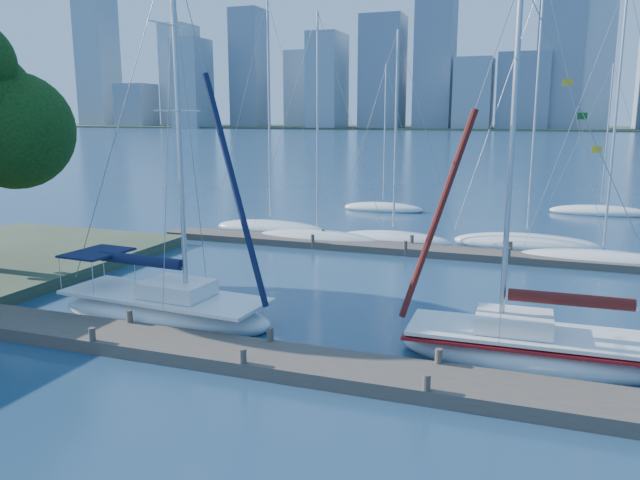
% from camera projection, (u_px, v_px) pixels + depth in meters
% --- Properties ---
extents(ground, '(700.00, 700.00, 0.00)m').
position_uv_depth(ground, '(258.00, 364.00, 17.84)').
color(ground, '#18324D').
rests_on(ground, ground).
extents(near_dock, '(26.00, 2.00, 0.40)m').
position_uv_depth(near_dock, '(257.00, 358.00, 17.80)').
color(near_dock, '#483C34').
rests_on(near_dock, ground).
extents(far_dock, '(30.00, 1.80, 0.36)m').
position_uv_depth(far_dock, '(428.00, 251.00, 31.89)').
color(far_dock, '#483C34').
rests_on(far_dock, ground).
extents(far_shore, '(800.00, 100.00, 1.50)m').
position_uv_depth(far_shore, '(533.00, 129.00, 312.89)').
color(far_shore, '#38472D').
rests_on(far_shore, ground).
extents(sailboat_navy, '(8.20, 3.24, 12.78)m').
position_uv_depth(sailboat_navy, '(164.00, 292.00, 21.44)').
color(sailboat_navy, silver).
rests_on(sailboat_navy, ground).
extents(sailboat_maroon, '(7.67, 2.68, 11.11)m').
position_uv_depth(sailboat_maroon, '(532.00, 332.00, 17.88)').
color(sailboat_maroon, silver).
rests_on(sailboat_maroon, ground).
extents(bg_boat_0, '(7.36, 2.81, 13.83)m').
position_uv_depth(bg_boat_0, '(271.00, 227.00, 38.05)').
color(bg_boat_0, silver).
rests_on(bg_boat_0, ground).
extents(bg_boat_1, '(7.55, 3.29, 12.66)m').
position_uv_depth(bg_boat_1, '(318.00, 238.00, 34.78)').
color(bg_boat_1, silver).
rests_on(bg_boat_1, ground).
extents(bg_boat_2, '(6.66, 2.84, 11.68)m').
position_uv_depth(bg_boat_2, '(393.00, 239.00, 34.45)').
color(bg_boat_2, silver).
rests_on(bg_boat_2, ground).
extents(bg_boat_3, '(8.03, 4.20, 14.29)m').
position_uv_depth(bg_boat_3, '(527.00, 243.00, 33.45)').
color(bg_boat_3, silver).
rests_on(bg_boat_3, ground).
extents(bg_boat_4, '(8.09, 5.23, 13.18)m').
position_uv_depth(bg_boat_4, '(603.00, 260.00, 29.64)').
color(bg_boat_4, silver).
rests_on(bg_boat_4, ground).
extents(bg_boat_6, '(6.31, 3.43, 10.86)m').
position_uv_depth(bg_boat_6, '(383.00, 208.00, 46.33)').
color(bg_boat_6, silver).
rests_on(bg_boat_6, ground).
extents(bg_boat_7, '(6.90, 2.00, 10.75)m').
position_uv_depth(bg_boat_7, '(600.00, 211.00, 44.55)').
color(bg_boat_7, silver).
rests_on(bg_boat_7, ground).
extents(skyline, '(502.22, 51.31, 103.93)m').
position_uv_depth(skyline, '(602.00, 49.00, 269.25)').
color(skyline, gray).
rests_on(skyline, ground).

